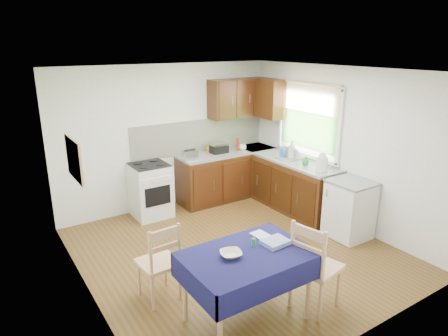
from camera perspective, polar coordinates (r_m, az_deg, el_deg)
floor at (r=5.80m, az=1.63°, el=-11.76°), size 4.20×4.20×0.00m
ceiling at (r=5.07m, az=1.88°, el=13.74°), size 4.00×4.20×0.02m
wall_back at (r=7.06m, az=-8.03°, el=4.39°), size 4.00×0.02×2.50m
wall_front at (r=3.88m, az=19.86°, el=-7.69°), size 4.00×0.02×2.50m
wall_left at (r=4.53m, az=-19.60°, el=-4.02°), size 0.02×4.20×2.50m
wall_right at (r=6.61m, az=16.17°, el=2.95°), size 0.02×4.20×2.50m
base_cabinets at (r=7.28m, az=4.83°, el=-1.81°), size 1.90×2.30×0.86m
worktop_back at (r=7.40m, az=0.46°, el=2.21°), size 1.90×0.60×0.04m
worktop_right at (r=6.92m, az=10.25°, el=0.84°), size 0.60×1.70×0.04m
worktop_corner at (r=7.76m, az=4.47°, el=2.89°), size 0.60×0.60×0.04m
splashback at (r=7.35m, az=-3.38°, el=4.65°), size 2.70×0.02×0.60m
upper_cabinets at (r=7.47m, az=3.56°, el=9.93°), size 1.20×0.85×0.70m
stove at (r=6.83m, az=-10.46°, el=-3.11°), size 0.60×0.61×0.92m
window at (r=6.97m, az=11.96°, el=7.37°), size 0.04×1.48×1.26m
fridge at (r=6.30m, az=17.49°, el=-5.64°), size 0.58×0.60×0.89m
corkboard at (r=4.71m, az=-20.58°, el=1.17°), size 0.04×0.62×0.47m
dining_table at (r=4.19m, az=3.39°, el=-13.35°), size 1.30×0.88×0.79m
chair_far at (r=4.63m, az=-9.10°, el=-12.87°), size 0.45×0.45×0.96m
chair_near at (r=4.52m, az=12.69°, el=-13.21°), size 0.56×0.56×1.06m
toaster at (r=6.88m, az=-4.87°, el=1.88°), size 0.25×0.15×0.19m
sandwich_press at (r=7.31m, az=-0.85°, el=2.89°), size 0.31×0.27×0.18m
sauce_bottle at (r=7.42m, az=2.00°, el=3.34°), size 0.05×0.05×0.23m
yellow_packet at (r=7.34m, az=-2.02°, el=2.83°), size 0.12×0.09×0.14m
dish_rack at (r=7.05m, az=9.47°, el=1.56°), size 0.45×0.34×0.21m
kettle at (r=6.44m, az=13.83°, el=0.76°), size 0.18×0.18×0.30m
cup at (r=7.50m, az=2.70°, el=2.97°), size 0.13×0.13×0.10m
soap_bottle_a at (r=6.97m, az=9.63°, el=2.58°), size 0.16×0.16×0.33m
soap_bottle_b at (r=7.04m, az=8.28°, el=2.18°), size 0.12×0.12×0.18m
soap_bottle_c at (r=6.70m, az=11.57°, el=1.04°), size 0.16×0.16×0.15m
plate_bowl at (r=4.07m, az=0.99°, el=-12.20°), size 0.27×0.27×0.05m
book at (r=4.44m, az=4.53°, el=-9.84°), size 0.17×0.23×0.02m
spice_jar at (r=4.27m, az=4.24°, el=-10.49°), size 0.04×0.04×0.08m
tea_towel at (r=4.33m, az=7.35°, el=-10.46°), size 0.28×0.22×0.05m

